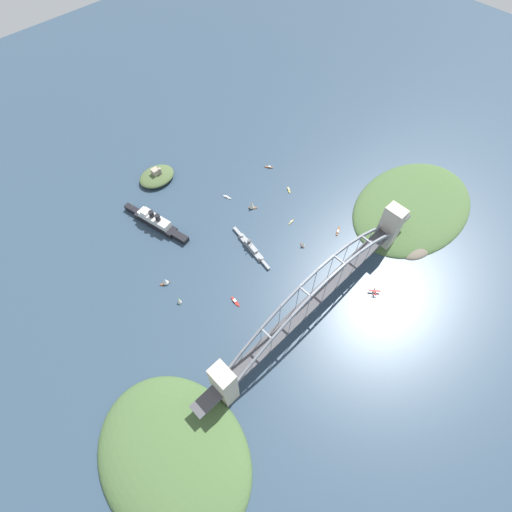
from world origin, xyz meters
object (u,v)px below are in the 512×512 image
(small_boat_1, at_px, (179,301))
(small_boat_6, at_px, (303,244))
(small_boat_0, at_px, (235,301))
(small_boat_8, at_px, (291,222))
(ocean_liner, at_px, (155,221))
(naval_cruiser, at_px, (251,247))
(harbor_arch_bridge, at_px, (317,295))
(small_boat_5, at_px, (289,190))
(small_boat_2, at_px, (338,231))
(small_boat_9, at_px, (252,205))
(small_boat_3, at_px, (165,281))
(seaplane_taxiing_near_bridge, at_px, (375,292))
(fort_island_mid_harbor, at_px, (157,176))
(small_boat_4, at_px, (269,167))
(small_boat_7, at_px, (227,197))

(small_boat_1, xyz_separation_m, small_boat_6, (137.23, -39.34, 0.15))
(small_boat_0, xyz_separation_m, small_boat_8, (112.09, 29.25, -0.03))
(ocean_liner, xyz_separation_m, small_boat_8, (110.94, -102.54, -5.85))
(naval_cruiser, bearing_deg, small_boat_8, -6.09)
(harbor_arch_bridge, relative_size, small_boat_5, 32.13)
(small_boat_2, distance_m, small_boat_9, 101.88)
(small_boat_0, height_order, small_boat_9, small_boat_9)
(ocean_liner, bearing_deg, small_boat_3, -119.09)
(ocean_liner, bearing_deg, seaplane_taxiing_near_bridge, -64.59)
(seaplane_taxiing_near_bridge, distance_m, small_boat_5, 159.30)
(seaplane_taxiing_near_bridge, bearing_deg, small_boat_3, 132.86)
(fort_island_mid_harbor, distance_m, small_boat_1, 173.01)
(small_boat_2, bearing_deg, seaplane_taxiing_near_bridge, -114.55)
(harbor_arch_bridge, relative_size, ocean_liner, 3.23)
(naval_cruiser, height_order, small_boat_8, naval_cruiser)
(small_boat_3, bearing_deg, fort_island_mid_harbor, 57.07)
(small_boat_3, height_order, small_boat_8, small_boat_3)
(small_boat_4, bearing_deg, small_boat_3, -167.18)
(small_boat_4, relative_size, small_boat_7, 0.97)
(naval_cruiser, height_order, small_boat_2, naval_cruiser)
(small_boat_9, bearing_deg, ocean_liner, 149.07)
(fort_island_mid_harbor, height_order, small_boat_4, fort_island_mid_harbor)
(harbor_arch_bridge, height_order, small_boat_7, harbor_arch_bridge)
(small_boat_0, distance_m, small_boat_3, 73.89)
(small_boat_7, bearing_deg, small_boat_8, -71.11)
(small_boat_6, distance_m, small_boat_8, 34.50)
(fort_island_mid_harbor, xyz_separation_m, small_boat_3, (-80.67, -124.57, -0.78))
(seaplane_taxiing_near_bridge, bearing_deg, small_boat_5, 75.57)
(naval_cruiser, xyz_separation_m, seaplane_taxiing_near_bridge, (51.18, -125.14, -0.68))
(naval_cruiser, distance_m, small_boat_7, 78.20)
(small_boat_1, relative_size, small_boat_2, 0.62)
(small_boat_0, relative_size, small_boat_4, 1.29)
(ocean_liner, relative_size, small_boat_9, 7.39)
(small_boat_6, relative_size, small_boat_7, 0.78)
(naval_cruiser, distance_m, small_boat_9, 56.69)
(small_boat_0, xyz_separation_m, small_boat_4, (156.24, 108.02, 0.06))
(small_boat_4, bearing_deg, small_boat_9, -151.90)
(seaplane_taxiing_near_bridge, height_order, small_boat_0, seaplane_taxiing_near_bridge)
(ocean_liner, bearing_deg, small_boat_9, -30.93)
(ocean_liner, height_order, small_boat_2, ocean_liner)
(small_boat_5, distance_m, small_boat_6, 82.28)
(naval_cruiser, bearing_deg, small_boat_1, 178.68)
(small_boat_2, relative_size, small_boat_5, 1.39)
(small_boat_0, bearing_deg, fort_island_mid_harbor, 76.82)
(harbor_arch_bridge, relative_size, small_boat_7, 28.45)
(seaplane_taxiing_near_bridge, xyz_separation_m, small_boat_8, (5.68, 119.07, -1.28))
(seaplane_taxiing_near_bridge, xyz_separation_m, small_boat_7, (-21.10, 197.30, -1.22))
(naval_cruiser, xyz_separation_m, small_boat_8, (56.85, -6.07, -1.96))
(small_boat_6, bearing_deg, small_boat_3, 153.76)
(naval_cruiser, xyz_separation_m, small_boat_4, (101.00, 72.70, -1.88))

